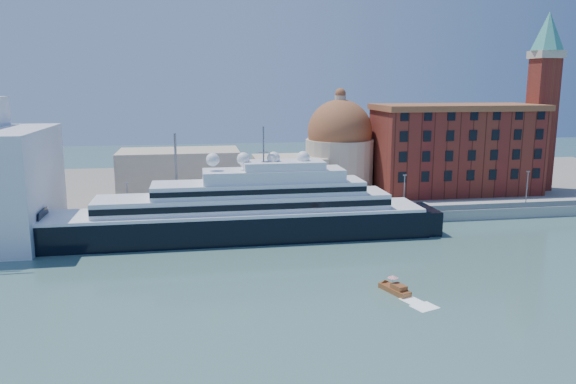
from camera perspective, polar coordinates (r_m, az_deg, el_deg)
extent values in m
plane|color=#345A56|center=(92.95, 0.99, -8.37)|extent=(400.00, 400.00, 0.00)
cube|color=gray|center=(124.80, -1.86, -2.67)|extent=(180.00, 10.00, 2.50)
cube|color=slate|center=(164.69, -3.77, 0.62)|extent=(260.00, 72.00, 2.00)
cube|color=slate|center=(120.03, -1.57, -2.32)|extent=(180.00, 0.10, 1.20)
cube|color=black|center=(113.12, -5.45, -3.68)|extent=(77.78, 11.97, 6.48)
cone|color=black|center=(117.73, -25.77, -4.18)|extent=(9.97, 11.97, 11.97)
cube|color=black|center=(122.06, 13.10, -2.92)|extent=(5.98, 10.97, 5.98)
cube|color=white|center=(112.28, -5.49, -1.96)|extent=(75.78, 12.17, 0.60)
cube|color=white|center=(112.04, -4.49, -1.03)|extent=(57.83, 9.97, 2.99)
cube|color=black|center=(107.19, -4.25, -1.58)|extent=(57.83, 0.15, 1.20)
cube|color=white|center=(111.78, -2.98, 0.42)|extent=(41.88, 8.97, 2.59)
cube|color=white|center=(111.71, -1.47, 1.73)|extent=(27.92, 7.98, 2.39)
cube|color=white|center=(111.69, -0.46, 2.76)|extent=(15.95, 6.98, 1.60)
cylinder|color=slate|center=(110.61, -2.51, 4.86)|extent=(0.30, 0.30, 6.98)
sphere|color=white|center=(110.19, -7.66, 3.28)|extent=(2.59, 2.59, 2.59)
sphere|color=white|center=(110.54, -4.56, 3.37)|extent=(2.59, 2.59, 2.59)
sphere|color=white|center=(111.21, -1.48, 3.45)|extent=(2.59, 2.59, 2.59)
sphere|color=white|center=(112.19, 1.55, 3.52)|extent=(2.59, 2.59, 2.59)
cube|color=white|center=(115.94, -26.92, -5.36)|extent=(10.91, 5.26, 1.40)
cube|color=white|center=(115.42, -26.11, -4.77)|extent=(3.82, 2.76, 1.05)
cube|color=brown|center=(86.90, 10.77, -9.77)|extent=(3.63, 5.85, 0.93)
cube|color=brown|center=(85.97, 11.19, -9.46)|extent=(2.18, 2.68, 0.74)
cylinder|color=slate|center=(86.82, 10.60, -8.97)|extent=(0.06, 0.06, 1.48)
cone|color=red|center=(86.54, 10.62, -8.45)|extent=(1.67, 1.67, 0.37)
cube|color=maroon|center=(155.03, 16.63, 4.00)|extent=(42.00, 18.00, 22.00)
cube|color=brown|center=(154.12, 16.87, 8.25)|extent=(43.00, 19.00, 1.50)
cube|color=maroon|center=(166.39, 24.25, 6.20)|extent=(6.00, 6.00, 35.00)
cube|color=beige|center=(166.13, 24.77, 12.56)|extent=(7.00, 7.00, 2.00)
cone|color=teal|center=(166.49, 24.94, 14.62)|extent=(8.40, 8.40, 10.00)
cylinder|color=beige|center=(150.68, 5.22, 2.70)|extent=(18.00, 18.00, 14.00)
sphere|color=brown|center=(149.63, 5.28, 6.11)|extent=(17.00, 17.00, 17.00)
cylinder|color=beige|center=(149.14, 5.33, 9.17)|extent=(3.00, 3.00, 3.00)
cube|color=beige|center=(146.14, 0.08, 1.68)|extent=(18.00, 14.00, 10.00)
cube|color=beige|center=(146.01, -10.96, 1.87)|extent=(30.00, 16.00, 12.00)
cylinder|color=slate|center=(120.48, -15.96, -1.04)|extent=(0.24, 0.24, 8.00)
cube|color=slate|center=(119.71, -16.07, 0.88)|extent=(0.80, 0.30, 0.25)
cylinder|color=slate|center=(120.74, -1.68, -0.58)|extent=(0.24, 0.24, 8.00)
cube|color=slate|center=(119.97, -1.69, 1.33)|extent=(0.80, 0.30, 0.25)
cylinder|color=slate|center=(128.23, 11.72, -0.12)|extent=(0.24, 0.24, 8.00)
cube|color=slate|center=(127.50, 11.79, 1.69)|extent=(0.80, 0.30, 0.25)
cylinder|color=slate|center=(141.80, 23.10, 0.28)|extent=(0.24, 0.24, 8.00)
cube|color=slate|center=(141.14, 23.23, 1.92)|extent=(0.80, 0.30, 0.25)
cylinder|color=slate|center=(120.78, -11.27, 1.62)|extent=(0.50, 0.50, 18.00)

